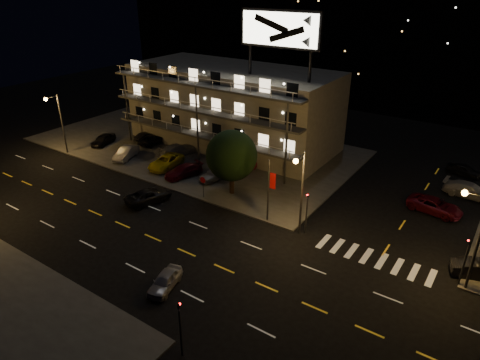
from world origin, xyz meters
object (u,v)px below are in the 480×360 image
Objects in this scene: lot_car_7 at (178,150)px; road_car_east at (165,281)px; lot_car_4 at (215,174)px; lot_car_2 at (166,162)px; tree at (231,157)px; road_car_west at (149,196)px.

road_car_east is (16.88, -20.30, -0.27)m from lot_car_7.
lot_car_4 is 9.09m from lot_car_7.
lot_car_2 reaches higher than road_car_east.
lot_car_2 is 4.08m from lot_car_7.
lot_car_2 is at bearing 118.08° from road_car_east.
lot_car_7 is (-8.53, 3.14, 0.05)m from lot_car_4.
lot_car_2 reaches higher than lot_car_4.
tree is at bearing 172.73° from lot_car_7.
lot_car_7 reaches higher than road_car_east.
road_car_east is (15.41, -16.50, -0.25)m from lot_car_2.
lot_car_7 is at bearing 114.78° from road_car_east.
lot_car_2 is at bearing -43.20° from road_car_west.
tree is at bearing -13.70° from lot_car_2.
tree is at bearing 92.33° from road_car_east.
lot_car_2 is 1.05× the size of road_car_west.
road_car_west is (-6.12, -6.29, -3.65)m from tree.
tree is 13.47m from lot_car_7.
road_car_east is at bearing 155.56° from road_car_west.
lot_car_4 is 8.42m from road_car_west.
road_car_east is 14.25m from road_car_west.
lot_car_4 is at bearing 174.46° from lot_car_7.
lot_car_2 is 7.09m from lot_car_4.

